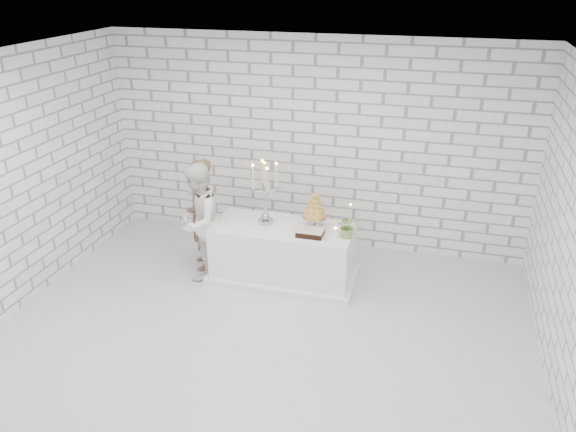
% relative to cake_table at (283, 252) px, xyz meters
% --- Properties ---
extents(ground, '(6.00, 5.00, 0.01)m').
position_rel_cake_table_xyz_m(ground, '(0.11, -1.29, -0.38)').
color(ground, silver).
rests_on(ground, ground).
extents(ceiling, '(6.00, 5.00, 0.01)m').
position_rel_cake_table_xyz_m(ceiling, '(0.11, -1.29, 2.62)').
color(ceiling, white).
rests_on(ceiling, ground).
extents(wall_back, '(6.00, 0.01, 3.00)m').
position_rel_cake_table_xyz_m(wall_back, '(0.11, 1.21, 1.12)').
color(wall_back, white).
rests_on(wall_back, ground).
extents(wall_front, '(6.00, 0.01, 3.00)m').
position_rel_cake_table_xyz_m(wall_front, '(0.11, -3.79, 1.12)').
color(wall_front, white).
rests_on(wall_front, ground).
extents(wall_left, '(0.01, 5.00, 3.00)m').
position_rel_cake_table_xyz_m(wall_left, '(-2.89, -1.29, 1.12)').
color(wall_left, white).
rests_on(wall_left, ground).
extents(cake_table, '(1.80, 0.80, 0.75)m').
position_rel_cake_table_xyz_m(cake_table, '(0.00, 0.00, 0.00)').
color(cake_table, white).
rests_on(cake_table, ground).
extents(groom, '(0.59, 0.67, 1.54)m').
position_rel_cake_table_xyz_m(groom, '(-1.15, 0.03, 0.39)').
color(groom, '#3C2B1D').
rests_on(groom, ground).
extents(bride, '(0.62, 0.79, 1.57)m').
position_rel_cake_table_xyz_m(bride, '(-1.08, -0.22, 0.41)').
color(bride, white).
rests_on(bride, ground).
extents(candelabra, '(0.42, 0.42, 0.84)m').
position_rel_cake_table_xyz_m(candelabra, '(-0.25, 0.04, 0.80)').
color(candelabra, '#9E9EA8').
rests_on(candelabra, cake_table).
extents(croquembouche, '(0.34, 0.34, 0.49)m').
position_rel_cake_table_xyz_m(croquembouche, '(0.39, 0.09, 0.62)').
color(croquembouche, olive).
rests_on(croquembouche, cake_table).
extents(chocolate_cake, '(0.33, 0.23, 0.08)m').
position_rel_cake_table_xyz_m(chocolate_cake, '(0.39, -0.15, 0.42)').
color(chocolate_cake, black).
rests_on(chocolate_cake, cake_table).
extents(pillar_candle, '(0.09, 0.09, 0.12)m').
position_rel_cake_table_xyz_m(pillar_candle, '(0.70, -0.11, 0.44)').
color(pillar_candle, white).
rests_on(pillar_candle, cake_table).
extents(extra_taper, '(0.07, 0.07, 0.32)m').
position_rel_cake_table_xyz_m(extra_taper, '(0.83, 0.18, 0.54)').
color(extra_taper, beige).
rests_on(extra_taper, cake_table).
extents(flowers, '(0.33, 0.31, 0.30)m').
position_rel_cake_table_xyz_m(flowers, '(0.85, -0.08, 0.52)').
color(flowers, olive).
rests_on(flowers, cake_table).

